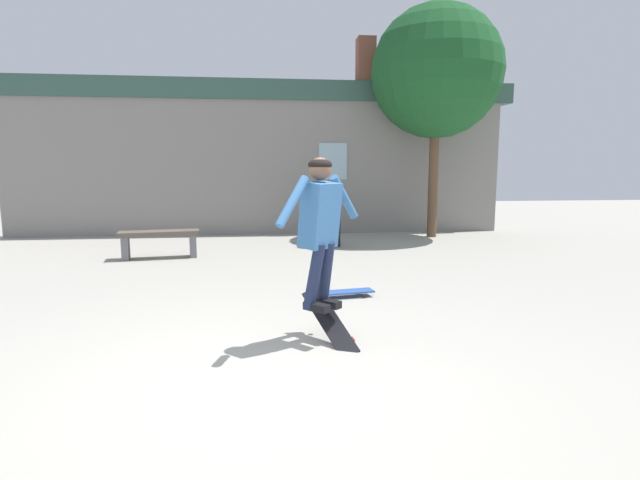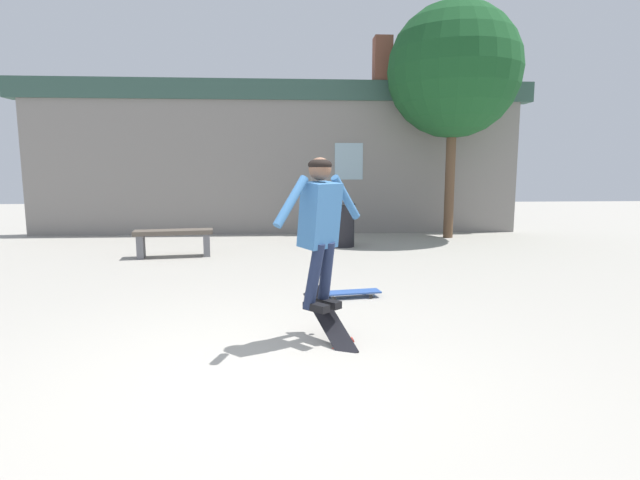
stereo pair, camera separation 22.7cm
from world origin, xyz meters
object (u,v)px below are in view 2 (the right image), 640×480
trash_bin (343,224)px  skateboard_flipping (330,321)px  park_bench (174,238)px  tree_right (454,71)px  skater (320,220)px  skateboard_resting (350,292)px

trash_bin → skateboard_flipping: (-0.78, -5.81, -0.28)m
park_bench → trash_bin: size_ratio=1.61×
tree_right → trash_bin: (-2.67, -1.19, -3.36)m
park_bench → trash_bin: 3.44m
tree_right → skater: (-3.54, -7.00, -2.67)m
tree_right → skateboard_resting: bearing=-119.4°
tree_right → skateboard_resting: tree_right is taller
park_bench → skater: bearing=-71.9°
tree_right → skateboard_flipping: 8.61m
park_bench → skateboard_flipping: park_bench is taller
skater → trash_bin: bearing=127.6°
skateboard_flipping → skateboard_resting: bearing=140.2°
skateboard_flipping → park_bench: bearing=-178.1°
tree_right → skateboard_flipping: size_ratio=7.77×
trash_bin → skateboard_resting: bearing=-95.2°
trash_bin → skater: 5.92m
trash_bin → skateboard_flipping: size_ratio=1.32×
skateboard_resting → skater: bearing=-115.9°
skater → skateboard_flipping: size_ratio=2.05×
trash_bin → skateboard_resting: (-0.38, -4.21, -0.41)m
trash_bin → skateboard_flipping: trash_bin is taller
trash_bin → park_bench: bearing=-162.5°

